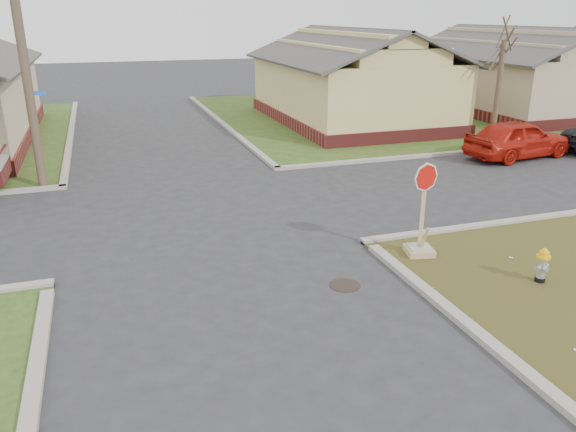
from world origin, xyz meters
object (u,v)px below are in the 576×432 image
object	(u,v)px
stop_sign	(421,235)
red_sedan	(518,139)
utility_pole	(20,36)
fire_hydrant	(543,263)

from	to	relation	value
stop_sign	red_sedan	bearing A→B (deg)	51.78
utility_pole	fire_hydrant	distance (m)	15.35
red_sedan	fire_hydrant	bearing A→B (deg)	135.33
stop_sign	utility_pole	bearing A→B (deg)	147.42
fire_hydrant	red_sedan	bearing A→B (deg)	40.29
fire_hydrant	stop_sign	world-z (taller)	stop_sign
fire_hydrant	stop_sign	bearing A→B (deg)	115.92
red_sedan	stop_sign	bearing A→B (deg)	122.08
utility_pole	red_sedan	size ratio (longest dim) A/B	2.06
stop_sign	red_sedan	world-z (taller)	stop_sign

